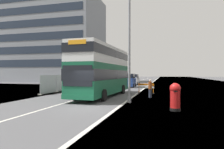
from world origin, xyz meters
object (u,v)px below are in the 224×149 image
roadworks_barrier (146,87)px  lamppost_foreground (129,44)px  double_decker_bus (103,70)px  pedestrian_at_kerb (150,88)px  car_oncoming_near (129,81)px  car_receding_mid (134,80)px  red_pillar_postbox (175,96)px

roadworks_barrier → lamppost_foreground: bearing=-94.6°
double_decker_bus → pedestrian_at_kerb: double_decker_bus is taller
roadworks_barrier → car_oncoming_near: size_ratio=0.48×
roadworks_barrier → car_receding_mid: (-4.05, 17.42, 0.29)m
red_pillar_postbox → double_decker_bus: bearing=136.0°
double_decker_bus → car_oncoming_near: bearing=89.3°
double_decker_bus → roadworks_barrier: size_ratio=6.25×
lamppost_foreground → roadworks_barrier: bearing=85.4°
lamppost_foreground → car_oncoming_near: size_ratio=2.53×
lamppost_foreground → car_oncoming_near: bearing=100.0°
roadworks_barrier → pedestrian_at_kerb: (0.73, -3.94, 0.15)m
car_oncoming_near → car_receding_mid: size_ratio=0.85×
roadworks_barrier → double_decker_bus: bearing=-134.4°
roadworks_barrier → car_oncoming_near: 10.77m
lamppost_foreground → pedestrian_at_kerb: lamppost_foreground is taller
lamppost_foreground → red_pillar_postbox: lamppost_foreground is taller
double_decker_bus → roadworks_barrier: 5.93m
red_pillar_postbox → car_oncoming_near: size_ratio=0.45×
red_pillar_postbox → car_oncoming_near: 21.49m
lamppost_foreground → pedestrian_at_kerb: bearing=70.2°
lamppost_foreground → car_oncoming_near: 18.40m
lamppost_foreground → roadworks_barrier: size_ratio=5.23×
lamppost_foreground → red_pillar_postbox: (3.31, -2.71, -3.63)m
double_decker_bus → red_pillar_postbox: bearing=-44.0°
lamppost_foreground → car_receding_mid: lamppost_foreground is taller
double_decker_bus → car_receding_mid: double_decker_bus is taller
double_decker_bus → car_oncoming_near: (0.18, 14.10, -1.55)m
red_pillar_postbox → roadworks_barrier: size_ratio=0.93×
roadworks_barrier → car_receding_mid: car_receding_mid is taller
red_pillar_postbox → pedestrian_at_kerb: 6.76m
car_oncoming_near → car_receding_mid: bearing=92.3°
car_oncoming_near → roadworks_barrier: bearing=-69.6°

